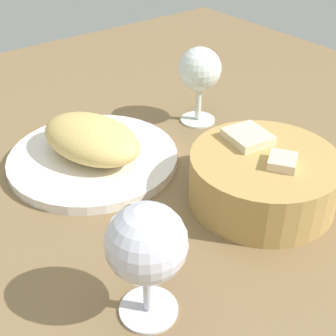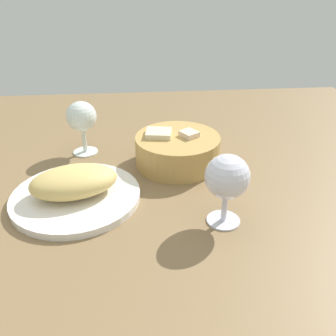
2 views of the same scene
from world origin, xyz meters
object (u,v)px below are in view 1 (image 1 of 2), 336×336
object	(u,v)px
plate	(93,158)
wine_glass_far	(199,72)
bread_basket	(262,177)
wine_glass_near	(146,247)

from	to	relation	value
plate	wine_glass_far	distance (cm)	22.25
bread_basket	wine_glass_near	xyz separation A→B (cm)	(5.89, -22.38, 5.22)
bread_basket	wine_glass_near	bearing A→B (deg)	-75.26
wine_glass_far	plate	bearing A→B (deg)	-88.80
wine_glass_near	wine_glass_far	world-z (taller)	wine_glass_near
plate	bread_basket	bearing A→B (deg)	31.66
plate	bread_basket	size ratio (longest dim) A/B	1.31
bread_basket	wine_glass_far	world-z (taller)	wine_glass_far
bread_basket	wine_glass_far	size ratio (longest dim) A/B	1.48
bread_basket	wine_glass_near	world-z (taller)	wine_glass_near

